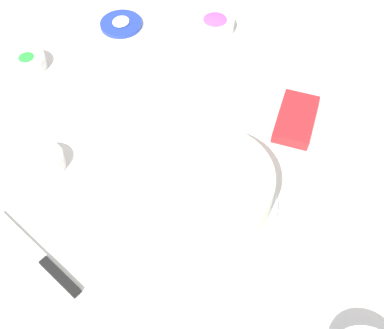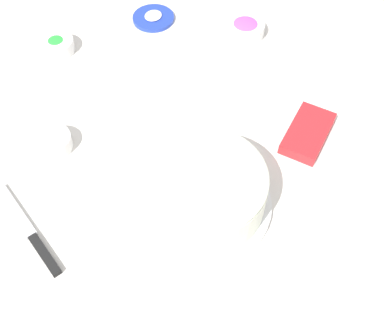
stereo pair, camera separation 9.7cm
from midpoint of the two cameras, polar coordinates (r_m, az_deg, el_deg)
The scene contains 8 objects.
ground_plane at distance 1.02m, azimuth 2.10°, elevation 0.45°, with size 1.54×1.54×0.00m, color silver.
frosted_cake at distance 0.91m, azimuth 4.32°, elevation -3.22°, with size 0.27×0.27×0.11m.
frosting_tub_lid at distance 1.35m, azimuth -2.39°, elevation 16.60°, with size 0.11×0.11×0.02m.
spreading_knife at distance 0.95m, azimuth -15.35°, elevation -8.26°, with size 0.12×0.22×0.01m.
sprinkle_bowl_green at distance 1.27m, azimuth -13.36°, elevation 13.30°, with size 0.08×0.08×0.03m.
sprinkle_bowl_rainbow at distance 1.30m, azimuth 8.41°, elevation 15.33°, with size 0.10×0.10×0.04m.
sprinkle_bowl_orange at distance 1.05m, azimuth -13.36°, elevation 2.41°, with size 0.08×0.08×0.03m.
candy_box_upper at distance 1.09m, azimuth 15.83°, elevation 3.38°, with size 0.14×0.08×0.03m, color red.
Camera 2 is at (-0.54, -0.28, 0.82)m, focal length 45.80 mm.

